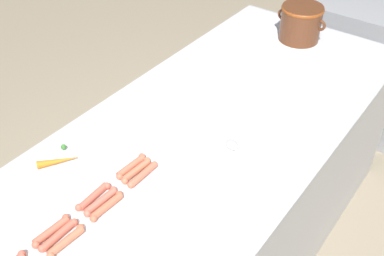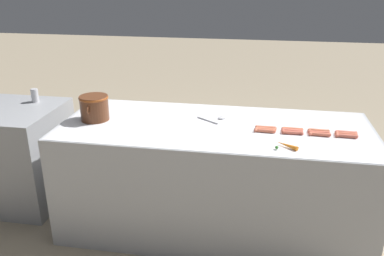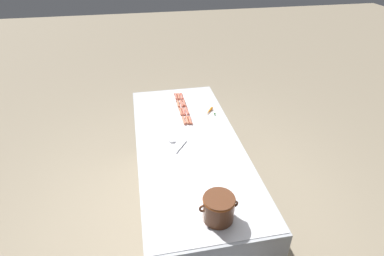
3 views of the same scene
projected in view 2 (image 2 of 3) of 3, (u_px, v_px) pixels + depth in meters
name	position (u px, v px, depth m)	size (l,w,h in m)	color
ground_plane	(213.00, 223.00, 3.50)	(20.00, 20.00, 0.00)	gray
griddle_counter	(214.00, 177.00, 3.33)	(1.02, 2.45, 0.92)	#ADAFB5
back_cabinet	(16.00, 155.00, 3.74)	(0.82, 0.84, 0.91)	#939599
hot_dog_0	(347.00, 136.00, 2.92)	(0.04, 0.16, 0.03)	#D16651
hot_dog_1	(320.00, 134.00, 2.95)	(0.04, 0.16, 0.03)	#D3684F
hot_dog_2	(292.00, 133.00, 2.98)	(0.03, 0.16, 0.03)	#D0634E
hot_dog_3	(265.00, 131.00, 3.02)	(0.03, 0.16, 0.03)	#D26B4F
hot_dog_4	(346.00, 134.00, 2.95)	(0.04, 0.16, 0.03)	#D26C50
hot_dog_5	(319.00, 133.00, 2.98)	(0.03, 0.16, 0.03)	#D2654F
hot_dog_6	(292.00, 131.00, 3.02)	(0.03, 0.16, 0.03)	#D76B56
hot_dog_7	(266.00, 129.00, 3.04)	(0.03, 0.16, 0.03)	#CF7150
hot_dog_8	(346.00, 132.00, 2.98)	(0.04, 0.16, 0.03)	#CF6A56
hot_dog_9	(319.00, 131.00, 3.02)	(0.04, 0.16, 0.03)	#CC704F
hot_dog_10	(292.00, 129.00, 3.05)	(0.03, 0.16, 0.03)	#D06C4D
hot_dog_11	(266.00, 128.00, 3.08)	(0.03, 0.16, 0.03)	#CF6D51
bean_pot	(94.00, 107.00, 3.24)	(0.29, 0.24, 0.20)	#562D19
serving_spoon	(217.00, 118.00, 3.28)	(0.19, 0.24, 0.02)	#B7B7BC
carrot	(286.00, 145.00, 2.76)	(0.13, 0.16, 0.03)	orange
soda_can	(35.00, 95.00, 3.74)	(0.07, 0.07, 0.12)	#BCBCC1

